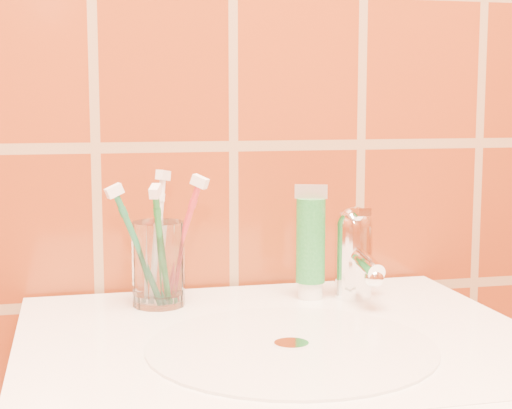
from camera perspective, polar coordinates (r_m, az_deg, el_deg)
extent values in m
cube|color=white|center=(0.89, 1.65, -14.34)|extent=(0.56, 0.46, 0.16)
cylinder|color=silver|center=(0.82, 2.59, -10.26)|extent=(0.30, 0.30, 0.00)
cylinder|color=white|center=(0.82, 2.59, -10.13)|extent=(0.04, 0.04, 0.00)
cylinder|color=white|center=(0.98, -7.11, -4.31)|extent=(0.07, 0.07, 0.11)
cylinder|color=white|center=(1.02, 3.96, -6.23)|extent=(0.03, 0.03, 0.02)
cylinder|color=#1A6F2B|center=(1.00, 3.99, -2.63)|extent=(0.04, 0.04, 0.11)
cube|color=beige|center=(0.99, 4.03, 0.94)|extent=(0.04, 0.00, 0.02)
cylinder|color=white|center=(1.02, 7.08, -4.13)|extent=(0.05, 0.05, 0.09)
sphere|color=white|center=(1.01, 7.12, -1.49)|extent=(0.05, 0.05, 0.05)
cylinder|color=white|center=(0.98, 7.87, -4.13)|extent=(0.02, 0.09, 0.03)
cube|color=white|center=(1.00, 7.38, -0.57)|extent=(0.02, 0.06, 0.01)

